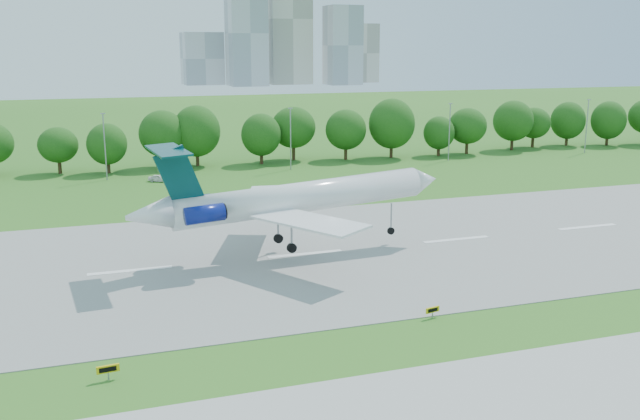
{
  "coord_description": "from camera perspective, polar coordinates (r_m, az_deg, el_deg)",
  "views": [
    {
      "loc": [
        -24.09,
        -51.72,
        23.98
      ],
      "look_at": [
        -0.53,
        18.0,
        6.96
      ],
      "focal_mm": 40.0,
      "sensor_mm": 36.0,
      "label": 1
    }
  ],
  "objects": [
    {
      "name": "ground",
      "position": [
        61.89,
        5.9,
        -9.85
      ],
      "size": [
        600.0,
        600.0,
        0.0
      ],
      "primitive_type": "plane",
      "color": "#265D18",
      "rests_on": "ground"
    },
    {
      "name": "taxi_sign_left",
      "position": [
        55.65,
        -16.6,
        -12.11
      ],
      "size": [
        1.66,
        0.35,
        1.16
      ],
      "rotation": [
        0.0,
        0.0,
        0.09
      ],
      "color": "gray",
      "rests_on": "ground"
    },
    {
      "name": "skyline",
      "position": [
        459.5,
        -3.07,
        13.82
      ],
      "size": [
        127.0,
        52.0,
        80.0
      ],
      "color": "#B2B2B7",
      "rests_on": "ground"
    },
    {
      "name": "service_vehicle_b",
      "position": [
        131.73,
        -12.77,
        2.5
      ],
      "size": [
        4.04,
        3.2,
        1.29
      ],
      "primitive_type": "imported",
      "rotation": [
        0.0,
        0.0,
        1.05
      ],
      "color": "white",
      "rests_on": "ground"
    },
    {
      "name": "airliner",
      "position": [
        81.37,
        -2.8,
        0.94
      ],
      "size": [
        38.27,
        27.77,
        12.67
      ],
      "rotation": [
        0.0,
        -0.05,
        0.08
      ],
      "color": "white",
      "rests_on": "ground"
    },
    {
      "name": "tree_line",
      "position": [
        146.81,
        -9.14,
        5.9
      ],
      "size": [
        288.4,
        8.4,
        10.4
      ],
      "color": "#382314",
      "rests_on": "ground"
    },
    {
      "name": "taxi_sign_centre",
      "position": [
        65.54,
        9.0,
        -7.9
      ],
      "size": [
        1.45,
        0.47,
        1.02
      ],
      "rotation": [
        0.0,
        0.0,
        0.22
      ],
      "color": "gray",
      "rests_on": "ground"
    },
    {
      "name": "light_poles",
      "position": [
        136.6,
        -9.46,
        5.43
      ],
      "size": [
        175.9,
        0.25,
        12.19
      ],
      "color": "gray",
      "rests_on": "ground"
    },
    {
      "name": "runway",
      "position": [
        83.9,
        -1.19,
        -3.56
      ],
      "size": [
        400.0,
        45.0,
        0.08
      ],
      "primitive_type": "cube",
      "color": "gray",
      "rests_on": "ground"
    }
  ]
}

